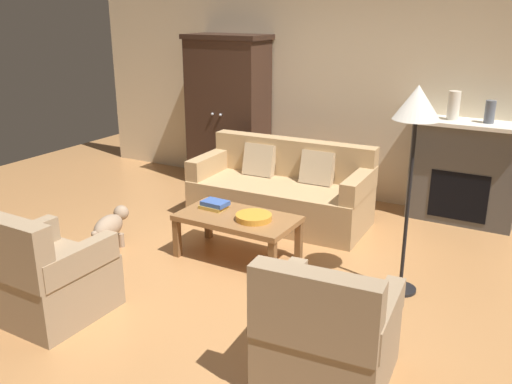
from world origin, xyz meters
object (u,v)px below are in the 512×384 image
object	(u,v)px
coffee_table	(237,221)
book_stack	(214,205)
dog	(110,226)
mantel_vase_slate	(490,112)
armoire	(228,111)
fruit_bowl	(254,217)
armchair_near_left	(45,278)
armchair_near_right	(326,338)
couch	(282,193)
mantel_vase_cream	(454,106)
floor_lamp	(416,116)
fireplace	(464,172)

from	to	relation	value
coffee_table	book_stack	distance (m)	0.31
coffee_table	dog	world-z (taller)	coffee_table
book_stack	mantel_vase_slate	bearing A→B (deg)	42.57
armoire	fruit_bowl	distance (m)	2.51
book_stack	armoire	bearing A→B (deg)	118.74
armchair_near_left	armchair_near_right	size ratio (longest dim) A/B	1.00
mantel_vase_slate	armchair_near_right	world-z (taller)	mantel_vase_slate
armchair_near_right	coffee_table	bearing A→B (deg)	138.15
mantel_vase_slate	couch	bearing A→B (deg)	-154.24
mantel_vase_cream	dog	xyz separation A→B (m)	(-2.61, -2.45, -1.03)
fruit_bowl	floor_lamp	distance (m)	1.69
coffee_table	mantel_vase_cream	xyz separation A→B (m)	(1.45, 1.99, 0.90)
armoire	dog	size ratio (longest dim) A/B	3.41
coffee_table	armchair_near_left	size ratio (longest dim) A/B	1.25
armchair_near_right	couch	bearing A→B (deg)	122.80
fireplace	armchair_near_right	world-z (taller)	fireplace
fruit_bowl	mantel_vase_cream	world-z (taller)	mantel_vase_cream
fruit_bowl	mantel_vase_cream	xyz separation A→B (m)	(1.27, 2.00, 0.82)
fireplace	dog	world-z (taller)	fireplace
fireplace	book_stack	xyz separation A→B (m)	(-1.92, -1.95, -0.11)
mantel_vase_cream	armchair_near_left	bearing A→B (deg)	-121.30
couch	fruit_bowl	distance (m)	1.13
fireplace	mantel_vase_cream	world-z (taller)	mantel_vase_cream
fireplace	coffee_table	bearing A→B (deg)	-129.12
coffee_table	fruit_bowl	size ratio (longest dim) A/B	3.33
armchair_near_left	book_stack	bearing A→B (deg)	75.25
armchair_near_right	fruit_bowl	bearing A→B (deg)	134.51
floor_lamp	dog	world-z (taller)	floor_lamp
coffee_table	fruit_bowl	world-z (taller)	fruit_bowl
coffee_table	armchair_near_left	xyz separation A→B (m)	(-0.73, -1.59, -0.05)
book_stack	armchair_near_right	xyz separation A→B (m)	(1.72, -1.34, -0.14)
mantel_vase_cream	mantel_vase_slate	world-z (taller)	mantel_vase_cream
couch	book_stack	distance (m)	1.05
book_stack	dog	xyz separation A→B (m)	(-0.87, -0.52, -0.21)
coffee_table	dog	bearing A→B (deg)	-158.37
coffee_table	armchair_near_right	xyz separation A→B (m)	(1.43, -1.28, -0.05)
fireplace	mantel_vase_slate	distance (m)	0.69
couch	dog	size ratio (longest dim) A/B	3.45
coffee_table	mantel_vase_slate	distance (m)	2.83
couch	fruit_bowl	world-z (taller)	couch
dog	couch	bearing A→B (deg)	55.01
armchair_near_left	armchair_near_right	world-z (taller)	same
floor_lamp	mantel_vase_slate	bearing A→B (deg)	81.00
armchair_near_left	coffee_table	bearing A→B (deg)	65.51
fireplace	armchair_near_left	bearing A→B (deg)	-123.23
armoire	dog	bearing A→B (deg)	-86.18
mantel_vase_cream	armchair_near_left	xyz separation A→B (m)	(-2.18, -3.58, -0.96)
mantel_vase_slate	armchair_near_right	bearing A→B (deg)	-96.64
couch	mantel_vase_slate	xyz separation A→B (m)	(1.90, 0.92, 0.92)
armoire	floor_lamp	xyz separation A→B (m)	(2.84, -1.80, 0.51)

